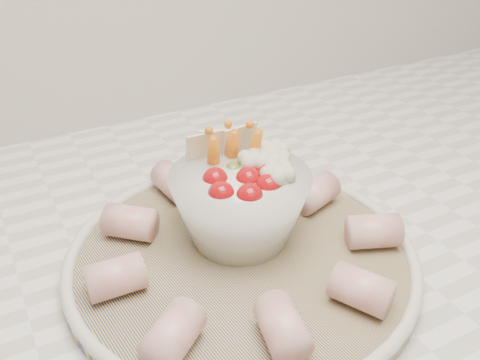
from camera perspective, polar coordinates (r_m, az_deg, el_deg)
serving_platter at (r=0.53m, az=0.18°, el=-8.18°), size 0.37×0.37×0.02m
veggie_bowl at (r=0.52m, az=0.16°, el=-2.29°), size 0.14×0.14×0.11m
cured_meat_rolls at (r=0.51m, az=0.18°, el=-6.37°), size 0.30×0.29×0.03m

